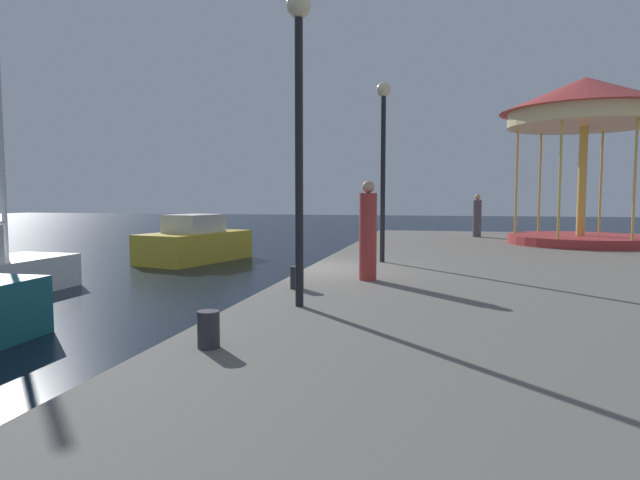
{
  "coord_description": "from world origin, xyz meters",
  "views": [
    {
      "loc": [
        3.05,
        -12.03,
        2.42
      ],
      "look_at": [
        -0.43,
        3.21,
        1.18
      ],
      "focal_mm": 30.48,
      "sensor_mm": 36.0,
      "label": 1
    }
  ],
  "objects_px": {
    "lamp_post_mid_promenade": "(383,140)",
    "bollard_south": "(297,278)",
    "bollard_center": "(209,329)",
    "carousel": "(585,119)",
    "motorboat_yellow": "(195,243)",
    "person_by_the_water": "(368,234)",
    "person_mid_promenade": "(477,217)",
    "lamp_post_near_edge": "(299,96)"
  },
  "relations": [
    {
      "from": "lamp_post_near_edge",
      "to": "person_by_the_water",
      "type": "bearing_deg",
      "value": 76.95
    },
    {
      "from": "person_by_the_water",
      "to": "person_mid_promenade",
      "type": "relative_size",
      "value": 1.12
    },
    {
      "from": "bollard_center",
      "to": "bollard_south",
      "type": "bearing_deg",
      "value": 91.01
    },
    {
      "from": "bollard_south",
      "to": "person_by_the_water",
      "type": "distance_m",
      "value": 1.83
    },
    {
      "from": "bollard_south",
      "to": "bollard_center",
      "type": "relative_size",
      "value": 1.0
    },
    {
      "from": "carousel",
      "to": "person_by_the_water",
      "type": "distance_m",
      "value": 11.9
    },
    {
      "from": "carousel",
      "to": "bollard_center",
      "type": "relative_size",
      "value": 14.12
    },
    {
      "from": "lamp_post_near_edge",
      "to": "motorboat_yellow",
      "type": "bearing_deg",
      "value": 122.45
    },
    {
      "from": "bollard_south",
      "to": "person_by_the_water",
      "type": "xyz_separation_m",
      "value": [
        1.08,
        1.29,
        0.71
      ]
    },
    {
      "from": "bollard_center",
      "to": "lamp_post_near_edge",
      "type": "bearing_deg",
      "value": 81.02
    },
    {
      "from": "lamp_post_near_edge",
      "to": "bollard_south",
      "type": "xyz_separation_m",
      "value": [
        -0.44,
        1.47,
        -2.87
      ]
    },
    {
      "from": "carousel",
      "to": "lamp_post_near_edge",
      "type": "distance_m",
      "value": 14.18
    },
    {
      "from": "bollard_center",
      "to": "person_mid_promenade",
      "type": "xyz_separation_m",
      "value": [
        3.76,
        17.59,
        0.61
      ]
    },
    {
      "from": "bollard_center",
      "to": "person_by_the_water",
      "type": "height_order",
      "value": "person_by_the_water"
    },
    {
      "from": "motorboat_yellow",
      "to": "lamp_post_near_edge",
      "type": "distance_m",
      "value": 13.5
    },
    {
      "from": "person_by_the_water",
      "to": "person_mid_promenade",
      "type": "xyz_separation_m",
      "value": [
        2.75,
        12.46,
        -0.1
      ]
    },
    {
      "from": "lamp_post_near_edge",
      "to": "bollard_south",
      "type": "height_order",
      "value": "lamp_post_near_edge"
    },
    {
      "from": "person_by_the_water",
      "to": "lamp_post_near_edge",
      "type": "bearing_deg",
      "value": -103.05
    },
    {
      "from": "carousel",
      "to": "lamp_post_near_edge",
      "type": "bearing_deg",
      "value": -118.11
    },
    {
      "from": "motorboat_yellow",
      "to": "bollard_center",
      "type": "bearing_deg",
      "value": -63.62
    },
    {
      "from": "lamp_post_near_edge",
      "to": "person_mid_promenade",
      "type": "relative_size",
      "value": 2.62
    },
    {
      "from": "motorboat_yellow",
      "to": "person_by_the_water",
      "type": "height_order",
      "value": "person_by_the_water"
    },
    {
      "from": "lamp_post_near_edge",
      "to": "bollard_center",
      "type": "relative_size",
      "value": 11.31
    },
    {
      "from": "motorboat_yellow",
      "to": "bollard_center",
      "type": "distance_m",
      "value": 15.01
    },
    {
      "from": "motorboat_yellow",
      "to": "carousel",
      "type": "bearing_deg",
      "value": 5.8
    },
    {
      "from": "lamp_post_mid_promenade",
      "to": "bollard_center",
      "type": "distance_m",
      "value": 8.68
    },
    {
      "from": "carousel",
      "to": "bollard_south",
      "type": "xyz_separation_m",
      "value": [
        -7.1,
        -10.99,
        -4.06
      ]
    },
    {
      "from": "person_by_the_water",
      "to": "lamp_post_mid_promenade",
      "type": "bearing_deg",
      "value": 91.01
    },
    {
      "from": "motorboat_yellow",
      "to": "lamp_post_near_edge",
      "type": "height_order",
      "value": "lamp_post_near_edge"
    },
    {
      "from": "lamp_post_near_edge",
      "to": "bollard_center",
      "type": "height_order",
      "value": "lamp_post_near_edge"
    },
    {
      "from": "motorboat_yellow",
      "to": "lamp_post_mid_promenade",
      "type": "bearing_deg",
      "value": -34.75
    },
    {
      "from": "bollard_south",
      "to": "person_mid_promenade",
      "type": "bearing_deg",
      "value": 74.43
    },
    {
      "from": "carousel",
      "to": "person_mid_promenade",
      "type": "distance_m",
      "value": 5.5
    },
    {
      "from": "lamp_post_mid_promenade",
      "to": "bollard_south",
      "type": "height_order",
      "value": "lamp_post_mid_promenade"
    },
    {
      "from": "person_by_the_water",
      "to": "motorboat_yellow",
      "type": "bearing_deg",
      "value": 132.74
    },
    {
      "from": "lamp_post_mid_promenade",
      "to": "person_by_the_water",
      "type": "bearing_deg",
      "value": -88.99
    },
    {
      "from": "lamp_post_near_edge",
      "to": "person_mid_promenade",
      "type": "bearing_deg",
      "value": 77.45
    },
    {
      "from": "bollard_south",
      "to": "bollard_center",
      "type": "distance_m",
      "value": 3.84
    },
    {
      "from": "carousel",
      "to": "lamp_post_mid_promenade",
      "type": "height_order",
      "value": "carousel"
    },
    {
      "from": "motorboat_yellow",
      "to": "person_mid_promenade",
      "type": "xyz_separation_m",
      "value": [
        10.43,
        4.15,
        0.92
      ]
    },
    {
      "from": "motorboat_yellow",
      "to": "bollard_center",
      "type": "xyz_separation_m",
      "value": [
        6.67,
        -13.45,
        0.31
      ]
    },
    {
      "from": "bollard_center",
      "to": "lamp_post_mid_promenade",
      "type": "bearing_deg",
      "value": 83.28
    }
  ]
}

